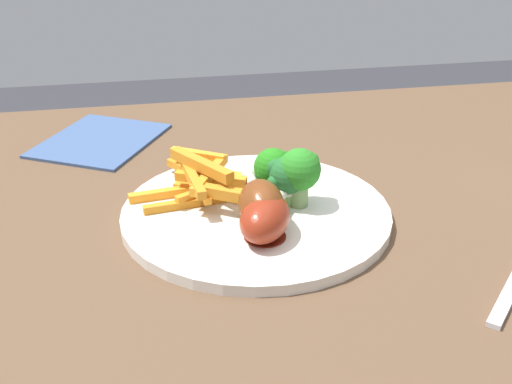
{
  "coord_description": "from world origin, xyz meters",
  "views": [
    {
      "loc": [
        -0.15,
        -0.63,
        1.07
      ],
      "look_at": [
        -0.04,
        -0.04,
        0.77
      ],
      "focal_mm": 44.43,
      "sensor_mm": 36.0,
      "label": 1
    }
  ],
  "objects_px": {
    "broccoli_floret_front": "(287,175)",
    "dining_table": "(279,282)",
    "broccoli_floret_middle": "(299,171)",
    "broccoli_floret_back": "(273,168)",
    "chicken_drumstick_far": "(266,216)",
    "chicken_drumstick_near": "(260,203)",
    "dinner_plate": "(256,213)",
    "carrot_fries_pile": "(205,181)"
  },
  "relations": [
    {
      "from": "dining_table",
      "to": "broccoli_floret_back",
      "type": "relative_size",
      "value": 18.8
    },
    {
      "from": "dining_table",
      "to": "chicken_drumstick_near",
      "type": "distance_m",
      "value": 0.17
    },
    {
      "from": "chicken_drumstick_near",
      "to": "dinner_plate",
      "type": "bearing_deg",
      "value": 86.52
    },
    {
      "from": "broccoli_floret_back",
      "to": "chicken_drumstick_far",
      "type": "xyz_separation_m",
      "value": [
        -0.02,
        -0.08,
        -0.01
      ]
    },
    {
      "from": "broccoli_floret_middle",
      "to": "broccoli_floret_back",
      "type": "distance_m",
      "value": 0.03
    },
    {
      "from": "broccoli_floret_front",
      "to": "broccoli_floret_back",
      "type": "xyz_separation_m",
      "value": [
        -0.01,
        0.02,
        -0.0
      ]
    },
    {
      "from": "broccoli_floret_front",
      "to": "broccoli_floret_back",
      "type": "height_order",
      "value": "broccoli_floret_back"
    },
    {
      "from": "broccoli_floret_back",
      "to": "chicken_drumstick_near",
      "type": "xyz_separation_m",
      "value": [
        -0.03,
        -0.06,
        -0.01
      ]
    },
    {
      "from": "dining_table",
      "to": "broccoli_floret_back",
      "type": "height_order",
      "value": "broccoli_floret_back"
    },
    {
      "from": "dinner_plate",
      "to": "chicken_drumstick_far",
      "type": "height_order",
      "value": "chicken_drumstick_far"
    },
    {
      "from": "broccoli_floret_middle",
      "to": "chicken_drumstick_near",
      "type": "distance_m",
      "value": 0.06
    },
    {
      "from": "broccoli_floret_front",
      "to": "carrot_fries_pile",
      "type": "bearing_deg",
      "value": 158.25
    },
    {
      "from": "broccoli_floret_middle",
      "to": "carrot_fries_pile",
      "type": "height_order",
      "value": "broccoli_floret_middle"
    },
    {
      "from": "chicken_drumstick_far",
      "to": "chicken_drumstick_near",
      "type": "bearing_deg",
      "value": 94.7
    },
    {
      "from": "broccoli_floret_front",
      "to": "carrot_fries_pile",
      "type": "xyz_separation_m",
      "value": [
        -0.08,
        0.03,
        -0.02
      ]
    },
    {
      "from": "broccoli_floret_back",
      "to": "chicken_drumstick_far",
      "type": "distance_m",
      "value": 0.09
    },
    {
      "from": "dinner_plate",
      "to": "broccoli_floret_back",
      "type": "bearing_deg",
      "value": 46.36
    },
    {
      "from": "chicken_drumstick_near",
      "to": "chicken_drumstick_far",
      "type": "bearing_deg",
      "value": -85.3
    },
    {
      "from": "broccoli_floret_front",
      "to": "dinner_plate",
      "type": "bearing_deg",
      "value": -173.93
    },
    {
      "from": "dinner_plate",
      "to": "broccoli_floret_front",
      "type": "xyz_separation_m",
      "value": [
        0.03,
        0.0,
        0.04
      ]
    },
    {
      "from": "broccoli_floret_front",
      "to": "chicken_drumstick_near",
      "type": "relative_size",
      "value": 0.46
    },
    {
      "from": "dining_table",
      "to": "broccoli_floret_middle",
      "type": "height_order",
      "value": "broccoli_floret_middle"
    },
    {
      "from": "broccoli_floret_back",
      "to": "chicken_drumstick_far",
      "type": "relative_size",
      "value": 0.5
    },
    {
      "from": "broccoli_floret_middle",
      "to": "chicken_drumstick_far",
      "type": "relative_size",
      "value": 0.57
    },
    {
      "from": "broccoli_floret_back",
      "to": "chicken_drumstick_far",
      "type": "height_order",
      "value": "broccoli_floret_back"
    },
    {
      "from": "dining_table",
      "to": "chicken_drumstick_far",
      "type": "xyz_separation_m",
      "value": [
        -0.04,
        -0.09,
        0.15
      ]
    },
    {
      "from": "broccoli_floret_front",
      "to": "broccoli_floret_back",
      "type": "distance_m",
      "value": 0.02
    },
    {
      "from": "dinner_plate",
      "to": "broccoli_floret_back",
      "type": "relative_size",
      "value": 5.05
    },
    {
      "from": "dinner_plate",
      "to": "broccoli_floret_front",
      "type": "height_order",
      "value": "broccoli_floret_front"
    },
    {
      "from": "dining_table",
      "to": "chicken_drumstick_near",
      "type": "xyz_separation_m",
      "value": [
        -0.04,
        -0.07,
        0.15
      ]
    },
    {
      "from": "chicken_drumstick_far",
      "to": "dining_table",
      "type": "bearing_deg",
      "value": 68.78
    },
    {
      "from": "dining_table",
      "to": "dinner_plate",
      "type": "relative_size",
      "value": 3.72
    },
    {
      "from": "dinner_plate",
      "to": "carrot_fries_pile",
      "type": "relative_size",
      "value": 1.96
    },
    {
      "from": "carrot_fries_pile",
      "to": "chicken_drumstick_far",
      "type": "bearing_deg",
      "value": -62.09
    },
    {
      "from": "broccoli_floret_middle",
      "to": "broccoli_floret_back",
      "type": "relative_size",
      "value": 1.14
    },
    {
      "from": "carrot_fries_pile",
      "to": "chicken_drumstick_near",
      "type": "height_order",
      "value": "chicken_drumstick_near"
    },
    {
      "from": "dinner_plate",
      "to": "carrot_fries_pile",
      "type": "distance_m",
      "value": 0.07
    },
    {
      "from": "chicken_drumstick_far",
      "to": "carrot_fries_pile",
      "type": "bearing_deg",
      "value": 117.91
    },
    {
      "from": "broccoli_floret_middle",
      "to": "chicken_drumstick_near",
      "type": "bearing_deg",
      "value": -144.12
    },
    {
      "from": "dinner_plate",
      "to": "chicken_drumstick_near",
      "type": "xyz_separation_m",
      "value": [
        -0.0,
        -0.04,
        0.03
      ]
    },
    {
      "from": "broccoli_floret_front",
      "to": "dining_table",
      "type": "bearing_deg",
      "value": 88.2
    },
    {
      "from": "broccoli_floret_back",
      "to": "chicken_drumstick_near",
      "type": "bearing_deg",
      "value": -113.42
    }
  ]
}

